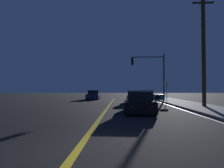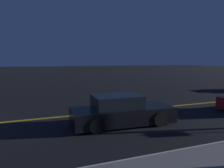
% 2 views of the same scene
% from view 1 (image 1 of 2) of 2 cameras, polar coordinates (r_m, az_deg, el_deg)
% --- Properties ---
extents(ground_plane, '(160.00, 160.00, 0.00)m').
position_cam_1_polar(ground_plane, '(4.65, -11.13, -19.74)').
color(ground_plane, black).
extents(sidewalk_right, '(3.20, 36.37, 0.15)m').
position_cam_1_polar(sidewalk_right, '(15.77, 25.98, -6.42)').
color(sidewalk_right, gray).
rests_on(sidewalk_right, ground).
extents(lane_line_center, '(0.20, 34.35, 0.01)m').
position_cam_1_polar(lane_line_center, '(14.51, -1.67, -7.28)').
color(lane_line_center, gold).
rests_on(lane_line_center, ground).
extents(lane_line_edge_right, '(0.16, 34.35, 0.01)m').
position_cam_1_polar(lane_line_edge_right, '(15.13, 19.50, -6.96)').
color(lane_line_edge_right, silver).
rests_on(lane_line_edge_right, ground).
extents(stop_bar, '(5.69, 0.50, 0.01)m').
position_cam_1_polar(stop_bar, '(23.12, 6.95, -5.13)').
color(stop_bar, silver).
rests_on(stop_bar, ground).
extents(car_parked_curb_navy, '(1.93, 4.50, 1.34)m').
position_cam_1_polar(car_parked_curb_navy, '(29.44, -5.29, -3.24)').
color(car_parked_curb_navy, navy).
rests_on(car_parked_curb_navy, ground).
extents(car_following_oncoming_teal, '(4.73, 2.08, 1.34)m').
position_cam_1_polar(car_following_oncoming_teal, '(27.98, 9.51, -3.32)').
color(car_following_oncoming_teal, '#195960').
rests_on(car_following_oncoming_teal, ground).
extents(car_lead_oncoming_black, '(1.96, 4.64, 1.34)m').
position_cam_1_polar(car_lead_oncoming_black, '(13.02, 7.81, -5.38)').
color(car_lead_oncoming_black, black).
rests_on(car_lead_oncoming_black, ground).
extents(car_far_approaching_red, '(1.94, 4.57, 1.34)m').
position_cam_1_polar(car_far_approaching_red, '(21.38, 6.63, -3.88)').
color(car_far_approaching_red, maroon).
rests_on(car_far_approaching_red, ground).
extents(traffic_signal_near_right, '(4.19, 0.28, 5.95)m').
position_cam_1_polar(traffic_signal_near_right, '(25.74, 11.35, 4.12)').
color(traffic_signal_near_right, '#38383D').
rests_on(traffic_signal_near_right, ground).
extents(utility_pole_right, '(1.95, 0.30, 9.74)m').
position_cam_1_polar(utility_pole_right, '(17.64, 24.63, 10.47)').
color(utility_pole_right, '#42301E').
rests_on(utility_pole_right, ground).
extents(street_sign_corner, '(0.56, 0.07, 2.30)m').
position_cam_1_polar(street_sign_corner, '(23.09, 15.33, -1.25)').
color(street_sign_corner, slate).
rests_on(street_sign_corner, ground).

